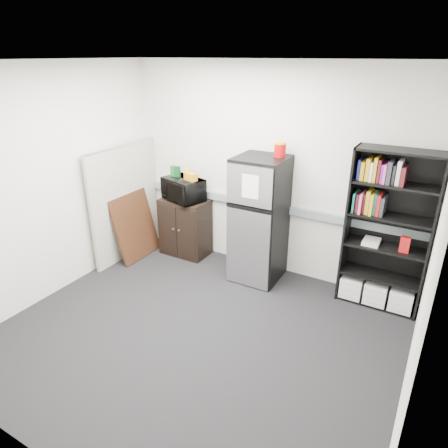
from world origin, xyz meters
name	(u,v)px	position (x,y,z in m)	size (l,w,h in m)	color
floor	(197,334)	(0.00, 0.00, 0.00)	(4.00, 4.00, 0.00)	black
wall_back	(269,172)	(0.00, 1.75, 1.35)	(4.00, 0.02, 2.70)	silver
wall_right	(430,270)	(2.00, 0.00, 1.35)	(0.02, 3.50, 2.70)	silver
wall_left	(50,185)	(-2.00, 0.00, 1.35)	(0.02, 3.50, 2.70)	silver
ceiling	(188,60)	(0.00, 0.00, 2.70)	(4.00, 3.50, 0.02)	white
electrical_raceway	(267,206)	(0.00, 1.72, 0.90)	(3.92, 0.05, 0.10)	gray
wall_note	(245,154)	(-0.35, 1.74, 1.55)	(0.14, 0.00, 0.10)	white
bookshelf	(387,233)	(1.53, 1.57, 0.91)	(0.90, 0.34, 1.85)	black
cubicle_partition	(126,202)	(-1.90, 1.08, 0.81)	(0.06, 1.30, 1.62)	#A8A495
cabinet	(185,227)	(-1.18, 1.50, 0.42)	(0.68, 0.45, 0.84)	black
microwave	(183,189)	(-1.18, 1.48, 1.00)	(0.57, 0.39, 0.31)	black
snack_box_a	(173,171)	(-1.36, 1.52, 1.23)	(0.07, 0.05, 0.15)	#1C5B1A
snack_box_b	(178,172)	(-1.29, 1.52, 1.23)	(0.07, 0.05, 0.15)	#0C371C
snack_box_c	(187,174)	(-1.13, 1.52, 1.23)	(0.07, 0.05, 0.14)	gold
snack_bag	(191,177)	(-1.04, 1.47, 1.21)	(0.18, 0.10, 0.10)	orange
refrigerator	(259,220)	(0.03, 1.42, 0.81)	(0.62, 0.64, 1.62)	black
coffee_can	(280,149)	(0.21, 1.55, 1.72)	(0.14, 0.14, 0.19)	#AD070B
framed_poster	(135,226)	(-1.77, 1.08, 0.48)	(0.28, 0.74, 0.93)	black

